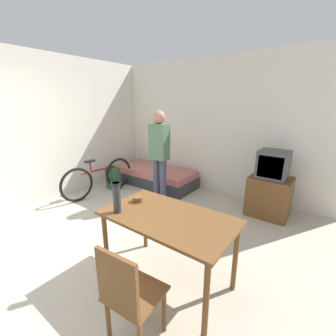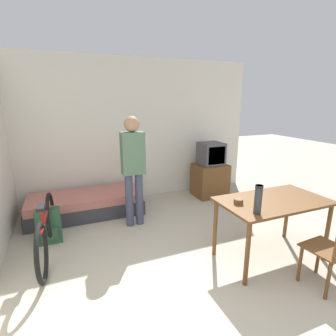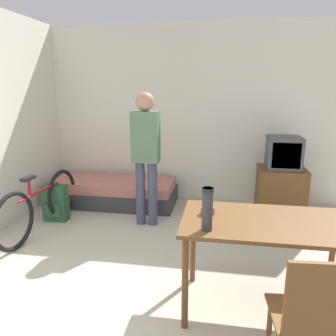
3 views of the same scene
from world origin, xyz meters
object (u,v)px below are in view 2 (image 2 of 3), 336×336
at_px(daybed, 86,204).
at_px(dining_table, 273,207).
at_px(bicycle, 47,231).
at_px(thermos_flask, 258,198).
at_px(wooden_chair, 336,247).
at_px(mate_bowl, 238,201).
at_px(backpack, 49,226).
at_px(person_standing, 133,164).
at_px(tv, 210,173).

height_order(daybed, dining_table, dining_table).
relative_size(bicycle, thermos_flask, 5.24).
xyz_separation_m(wooden_chair, bicycle, (-2.72, 1.79, -0.16)).
xyz_separation_m(mate_bowl, backpack, (-2.09, 1.36, -0.56)).
bearing_deg(wooden_chair, daybed, 126.62).
distance_m(dining_table, thermos_flask, 0.58).
relative_size(wooden_chair, bicycle, 0.54).
xyz_separation_m(person_standing, mate_bowl, (0.85, -1.45, -0.19)).
relative_size(dining_table, wooden_chair, 1.46).
bearing_deg(bicycle, person_standing, 19.02).
relative_size(dining_table, person_standing, 0.77).
bearing_deg(person_standing, thermos_flask, -63.86).
height_order(tv, mate_bowl, tv).
height_order(wooden_chair, backpack, wooden_chair).
bearing_deg(wooden_chair, person_standing, 123.63).
height_order(tv, thermos_flask, tv).
height_order(wooden_chair, person_standing, person_standing).
bearing_deg(person_standing, backpack, -176.04).
height_order(tv, dining_table, tv).
relative_size(tv, dining_table, 0.84).
bearing_deg(backpack, dining_table, -29.20).
distance_m(bicycle, mate_bowl, 2.38).
bearing_deg(mate_bowl, backpack, 146.87).
bearing_deg(backpack, bicycle, -91.25).
height_order(dining_table, backpack, dining_table).
height_order(wooden_chair, mate_bowl, wooden_chair).
bearing_deg(tv, thermos_flask, -110.71).
height_order(bicycle, backpack, bicycle).
distance_m(daybed, tv, 2.49).
height_order(bicycle, mate_bowl, mate_bowl).
xyz_separation_m(daybed, wooden_chair, (2.16, -2.91, 0.32)).
height_order(mate_bowl, backpack, mate_bowl).
xyz_separation_m(bicycle, mate_bowl, (2.10, -1.02, 0.46)).
relative_size(dining_table, backpack, 2.65).
xyz_separation_m(tv, wooden_chair, (-0.31, -2.91, 0.01)).
distance_m(wooden_chair, thermos_flask, 0.89).
height_order(dining_table, bicycle, dining_table).
height_order(tv, wooden_chair, tv).
relative_size(tv, mate_bowl, 10.18).
bearing_deg(daybed, dining_table, -47.77).
height_order(daybed, bicycle, bicycle).
bearing_deg(person_standing, bicycle, -160.98).
xyz_separation_m(tv, dining_table, (-0.47, -2.20, 0.19)).
relative_size(daybed, tv, 1.71).
xyz_separation_m(daybed, thermos_flask, (1.54, -2.44, 0.76)).
xyz_separation_m(wooden_chair, person_standing, (-1.48, 2.22, 0.50)).
bearing_deg(thermos_flask, mate_bowl, 91.79).
relative_size(bicycle, backpack, 3.33).
distance_m(tv, dining_table, 2.26).
relative_size(wooden_chair, mate_bowl, 8.25).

